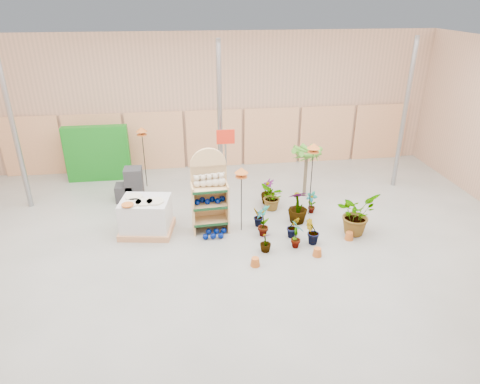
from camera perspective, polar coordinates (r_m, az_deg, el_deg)
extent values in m
cube|color=slate|center=(9.99, -0.56, -9.21)|extent=(15.00, 12.00, 0.10)
cube|color=white|center=(8.32, -0.70, 18.00)|extent=(15.00, 12.00, 0.10)
cube|color=#A0775C|center=(14.66, -3.63, 11.91)|extent=(15.00, 0.10, 4.50)
cylinder|color=gray|center=(12.96, -27.91, 7.28)|extent=(0.14, 0.14, 4.50)
cylinder|color=gray|center=(13.79, 21.05, 9.46)|extent=(0.14, 0.14, 4.50)
cylinder|color=gray|center=(12.19, -2.69, 9.22)|extent=(0.14, 0.14, 4.50)
cube|color=tan|center=(15.65, -26.03, 5.49)|extent=(1.90, 0.06, 2.00)
cube|color=tan|center=(15.13, -18.82, 6.11)|extent=(1.90, 0.06, 2.00)
cube|color=tan|center=(14.87, -11.22, 6.66)|extent=(1.90, 0.06, 2.00)
cube|color=tan|center=(14.87, -3.46, 7.10)|extent=(1.90, 0.06, 2.00)
cube|color=tan|center=(15.13, 4.17, 7.41)|extent=(1.90, 0.06, 2.00)
cube|color=tan|center=(15.66, 11.42, 7.58)|extent=(1.90, 0.06, 2.00)
cube|color=tan|center=(16.41, 18.12, 7.63)|extent=(1.90, 0.06, 2.00)
cube|color=tan|center=(10.93, -4.12, -0.59)|extent=(0.90, 0.13, 1.70)
cylinder|color=tan|center=(10.59, -4.26, 3.56)|extent=(0.90, 0.13, 0.90)
cube|color=tan|center=(10.95, -3.94, -3.77)|extent=(0.89, 0.55, 0.04)
cube|color=#0F3819|center=(10.74, -3.84, -4.41)|extent=(0.86, 0.08, 0.06)
cube|color=tan|center=(10.74, -4.01, -1.67)|extent=(0.89, 0.55, 0.04)
cube|color=#0F3819|center=(10.52, -3.91, -2.28)|extent=(0.86, 0.08, 0.06)
cube|color=tan|center=(10.55, -4.08, 0.52)|extent=(0.89, 0.55, 0.04)
cube|color=#0F3819|center=(10.32, -3.98, -0.05)|extent=(0.86, 0.08, 0.06)
cube|color=tan|center=(10.78, -6.28, -2.28)|extent=(0.07, 0.50, 1.30)
cube|color=tan|center=(10.82, -1.72, -2.01)|extent=(0.07, 0.50, 1.30)
sphere|color=beige|center=(10.55, -5.75, 1.10)|extent=(0.18, 0.18, 0.18)
sphere|color=beige|center=(10.49, -5.78, 1.85)|extent=(0.14, 0.14, 0.14)
sphere|color=beige|center=(10.55, -4.93, 1.18)|extent=(0.19, 0.19, 0.19)
sphere|color=beige|center=(10.49, -4.96, 1.95)|extent=(0.14, 0.14, 0.14)
sphere|color=beige|center=(10.56, -4.12, 1.25)|extent=(0.20, 0.20, 0.20)
sphere|color=beige|center=(10.49, -4.15, 2.05)|extent=(0.14, 0.14, 0.14)
sphere|color=beige|center=(10.56, -3.31, 1.32)|extent=(0.21, 0.21, 0.21)
sphere|color=beige|center=(10.50, -3.33, 2.14)|extent=(0.14, 0.14, 0.14)
sphere|color=beige|center=(10.57, -2.50, 1.39)|extent=(0.22, 0.22, 0.22)
sphere|color=beige|center=(10.50, -2.52, 2.24)|extent=(0.14, 0.14, 0.14)
sphere|color=#000F54|center=(10.67, -5.73, -1.36)|extent=(0.15, 0.15, 0.15)
sphere|color=#000F54|center=(10.78, -5.08, -1.04)|extent=(0.15, 0.15, 0.15)
sphere|color=#000F54|center=(10.68, -4.36, -1.28)|extent=(0.15, 0.15, 0.15)
sphere|color=#000F54|center=(10.79, -3.72, -0.96)|extent=(0.15, 0.15, 0.15)
sphere|color=#000F54|center=(10.70, -2.99, -1.20)|extent=(0.15, 0.15, 0.15)
sphere|color=#000F54|center=(10.81, -2.37, -0.88)|extent=(0.15, 0.15, 0.15)
sphere|color=#000F54|center=(10.69, -4.63, -5.97)|extent=(0.15, 0.15, 0.15)
sphere|color=#000F54|center=(10.90, -4.20, -5.29)|extent=(0.15, 0.15, 0.15)
sphere|color=#000F54|center=(10.70, -3.60, -5.91)|extent=(0.15, 0.15, 0.15)
sphere|color=#000F54|center=(10.91, -3.19, -5.23)|extent=(0.15, 0.15, 0.15)
sphere|color=#000F54|center=(10.71, -2.57, -5.84)|extent=(0.15, 0.15, 0.15)
sphere|color=#000F54|center=(10.93, -2.18, -5.17)|extent=(0.15, 0.15, 0.15)
cube|color=tan|center=(11.23, -12.23, -4.84)|extent=(1.44, 1.26, 0.16)
cube|color=silver|center=(11.02, -12.44, -2.79)|extent=(1.31, 1.14, 0.75)
cylinder|color=beige|center=(10.73, -14.10, -1.40)|extent=(0.43, 0.43, 0.04)
cylinder|color=beige|center=(10.70, -12.69, -1.32)|extent=(0.43, 0.43, 0.04)
cylinder|color=beige|center=(10.67, -11.26, -1.24)|extent=(0.43, 0.43, 0.04)
cylinder|color=beige|center=(11.02, -13.96, -0.66)|extent=(0.43, 0.43, 0.04)
cube|color=black|center=(12.94, -13.81, 0.00)|extent=(0.50, 0.50, 0.50)
cube|color=black|center=(12.74, -14.04, 2.03)|extent=(0.50, 0.50, 0.50)
cube|color=black|center=(12.98, -15.13, -0.08)|extent=(0.50, 0.50, 0.50)
cube|color=#116714|center=(14.45, -18.46, 4.88)|extent=(2.00, 0.30, 1.80)
cylinder|color=gray|center=(12.10, -1.89, 3.36)|extent=(0.05, 0.05, 2.20)
cube|color=red|center=(11.76, -1.94, 7.36)|extent=(0.50, 0.03, 0.40)
cylinder|color=black|center=(10.75, 0.18, -1.61)|extent=(0.02, 0.02, 1.50)
cylinder|color=#B55821|center=(10.43, 0.18, 2.06)|extent=(0.30, 0.30, 0.02)
cone|color=#B55821|center=(10.37, 0.19, 2.93)|extent=(0.34, 0.34, 0.14)
cylinder|color=black|center=(11.63, 9.43, 1.07)|extent=(0.02, 0.02, 1.82)
cylinder|color=#B55821|center=(11.30, 9.75, 5.29)|extent=(0.30, 0.30, 0.02)
cone|color=#B55821|center=(11.24, 9.82, 6.10)|extent=(0.34, 0.34, 0.14)
cylinder|color=black|center=(13.56, -12.61, 4.04)|extent=(0.02, 0.02, 1.69)
cylinder|color=#B55821|center=(13.29, -12.95, 7.44)|extent=(0.30, 0.30, 0.02)
cone|color=#B55821|center=(13.24, -13.02, 8.14)|extent=(0.34, 0.34, 0.14)
cylinder|color=brown|center=(12.82, 8.70, 2.13)|extent=(0.10, 0.10, 1.28)
imported|color=#428223|center=(10.68, 3.10, -3.80)|extent=(0.39, 0.50, 0.85)
imported|color=#428223|center=(10.74, 7.10, -4.63)|extent=(0.32, 0.26, 0.58)
imported|color=#428223|center=(11.35, 7.74, -1.93)|extent=(0.53, 0.53, 0.93)
imported|color=#428223|center=(11.96, 9.50, -1.38)|extent=(0.39, 0.39, 0.63)
imported|color=#428223|center=(11.14, 2.42, -3.34)|extent=(0.35, 0.38, 0.56)
imported|color=#428223|center=(11.96, 4.32, -0.69)|extent=(0.72, 0.80, 0.78)
imported|color=#428223|center=(10.13, 3.43, -6.70)|extent=(0.35, 0.35, 0.49)
imported|color=#428223|center=(10.28, 7.53, -5.57)|extent=(0.27, 0.40, 0.75)
imported|color=#428223|center=(10.50, 9.59, -5.29)|extent=(0.41, 0.36, 0.66)
imported|color=#428223|center=(11.11, 15.21, -2.78)|extent=(1.29, 1.26, 1.09)
imported|color=#428223|center=(12.32, 3.75, 0.05)|extent=(0.48, 0.48, 0.75)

